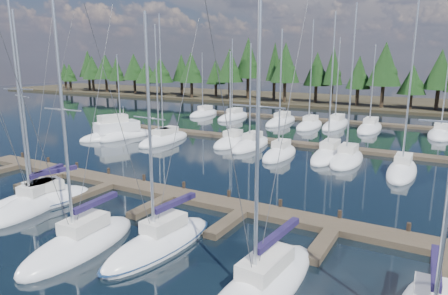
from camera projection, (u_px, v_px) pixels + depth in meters
The scene contains 12 objects.
ground at pixel (247, 162), 40.45m from camera, with size 260.00×260.00×0.00m, color black.
far_shore at pixel (363, 103), 91.35m from camera, with size 220.00×30.00×0.60m, color #312A1B.
main_dock at pixel (171, 197), 29.67m from camera, with size 44.00×6.13×0.90m.
back_docks at pixel (307, 130), 57.04m from camera, with size 50.00×21.80×0.40m.
front_sailboat_1 at pixel (40, 201), 28.55m from camera, with size 5.07×8.45×14.14m.
front_sailboat_2 at pixel (36, 203), 28.09m from camera, with size 4.43×8.53×15.08m.
front_sailboat_3 at pixel (81, 244), 21.97m from camera, with size 3.24×8.07×14.10m.
front_sailboat_4 at pixel (160, 243), 22.04m from camera, with size 3.27×8.43×13.28m.
front_sailboat_5 at pixel (260, 288), 17.71m from camera, with size 3.33×9.87×15.34m.
back_sailboat_rows at pixel (300, 135), 53.13m from camera, with size 48.19×32.93×16.47m.
motor_yacht_left at pixel (117, 133), 52.64m from camera, with size 7.05×10.52×5.02m.
tree_line at pixel (359, 72), 81.21m from camera, with size 187.31×11.87×14.51m.
Camera 1 is at (17.27, -5.21, 10.29)m, focal length 32.00 mm.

